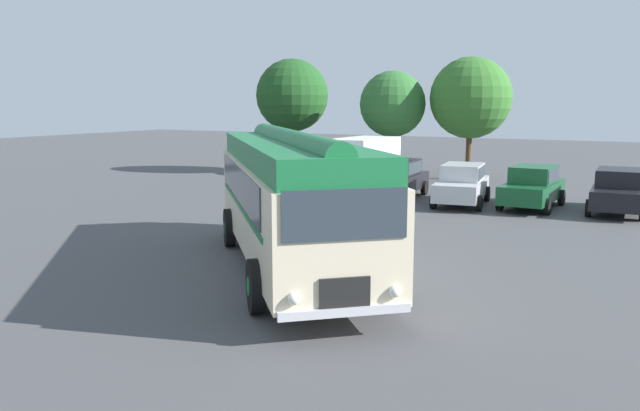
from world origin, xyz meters
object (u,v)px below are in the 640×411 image
Objects in this scene: vintage_bus at (291,195)px; car_mid_right at (533,187)px; car_far_right at (618,191)px; car_near_left at (397,178)px; car_mid_left at (462,184)px; box_van at (356,163)px.

car_mid_right is (3.67, 12.45, -1.05)m from vintage_bus.
car_near_left is at bearing -178.13° from car_far_right.
vintage_bus reaches higher than car_far_right.
car_near_left and car_mid_right have the same top height.
car_mid_left is at bearing -167.73° from car_mid_right.
car_far_right is at bearing 6.22° from car_mid_right.
car_mid_right is at bearing -0.44° from car_near_left.
vintage_bus is 2.10× the size of car_mid_left.
car_far_right is (8.75, 0.29, 0.00)m from car_near_left.
vintage_bus reaches higher than car_mid_right.
car_far_right is (3.03, 0.33, 0.00)m from car_mid_right.
box_van is at bearing 179.18° from car_far_right.
vintage_bus is at bearing -94.78° from car_mid_left.
vintage_bus is 13.63m from box_van.
vintage_bus is 2.14× the size of car_mid_right.
car_far_right is at bearing 9.08° from car_mid_left.
car_far_right is 0.72× the size of box_van.
car_far_right is (6.70, 12.78, -1.05)m from vintage_bus.
car_far_right is at bearing 62.35° from vintage_bus.
box_van is (-10.94, 0.16, 0.52)m from car_far_right.
car_near_left is 2.29m from box_van.
vintage_bus is 13.02m from car_mid_right.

